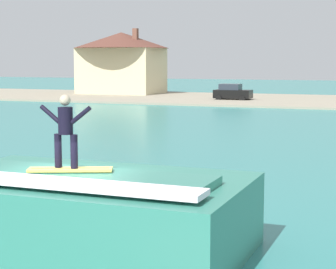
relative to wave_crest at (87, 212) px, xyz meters
name	(u,v)px	position (x,y,z in m)	size (l,w,h in m)	color
ground_plane	(75,248)	(-0.35, 0.03, -0.88)	(260.00, 260.00, 0.00)	teal
wave_crest	(87,212)	(0.00, 0.00, 0.00)	(7.07, 4.21, 1.86)	#347E6C
surfboard	(70,169)	(-0.21, -0.33, 1.01)	(1.84, 1.09, 0.06)	#EAD159
surfer	(66,127)	(-0.30, -0.34, 1.94)	(1.26, 0.32, 1.60)	black
shoreline_bank	(334,101)	(-0.35, 53.62, -0.78)	(120.00, 21.36, 0.18)	gray
car_near_shore	(232,92)	(-10.78, 51.34, 0.07)	(3.98, 2.25, 1.86)	black
house_with_chimney	(121,58)	(-27.44, 58.39, 3.79)	(12.24, 12.24, 8.36)	beige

